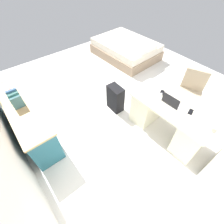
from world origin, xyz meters
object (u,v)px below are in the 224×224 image
at_px(computer_mouse, 160,94).
at_px(desk_lamp, 210,113).
at_px(laptop, 172,102).
at_px(figurine_small, 11,91).
at_px(bed, 126,49).
at_px(desk, 168,119).
at_px(suitcase_black, 115,98).
at_px(credenza, 28,120).
at_px(office_chair, 188,95).
at_px(cell_phone_by_mouse, 162,92).
at_px(cell_phone_near_laptop, 191,112).

bearing_deg(computer_mouse, desk_lamp, 177.04).
height_order(laptop, figurine_small, laptop).
bearing_deg(computer_mouse, bed, -32.40).
height_order(desk, laptop, laptop).
xyz_separation_m(bed, suitcase_black, (-1.58, 1.74, 0.05)).
distance_m(computer_mouse, desk_lamp, 0.86).
bearing_deg(figurine_small, credenza, -179.79).
distance_m(credenza, figurine_small, 0.59).
height_order(office_chair, suitcase_black, office_chair).
bearing_deg(cell_phone_by_mouse, cell_phone_near_laptop, 154.52).
bearing_deg(cell_phone_by_mouse, office_chair, -130.79).
height_order(cell_phone_near_laptop, figurine_small, figurine_small).
bearing_deg(cell_phone_by_mouse, laptop, 134.78).
distance_m(office_chair, desk_lamp, 1.17).
bearing_deg(laptop, figurine_small, 45.47).
bearing_deg(bed, figurine_small, 100.84).
relative_size(desk, cell_phone_near_laptop, 10.78).
xyz_separation_m(credenza, laptop, (-1.56, -2.01, 0.42)).
bearing_deg(office_chair, computer_mouse, 76.55).
xyz_separation_m(office_chair, suitcase_black, (0.98, 1.15, -0.12)).
relative_size(computer_mouse, desk_lamp, 0.29).
relative_size(credenza, cell_phone_by_mouse, 13.24).
bearing_deg(desk_lamp, laptop, 2.17).
xyz_separation_m(suitcase_black, cell_phone_near_laptop, (-1.37, -0.44, 0.44)).
relative_size(suitcase_black, computer_mouse, 5.90).
bearing_deg(desk, bed, -27.56).
height_order(bed, laptop, laptop).
xyz_separation_m(credenza, computer_mouse, (-1.30, -2.04, 0.38)).
bearing_deg(figurine_small, cell_phone_by_mouse, -128.65).
height_order(desk_lamp, figurine_small, desk_lamp).
height_order(office_chair, figurine_small, office_chair).
bearing_deg(desk, cell_phone_near_laptop, -159.23).
height_order(desk, figurine_small, figurine_small).
height_order(credenza, computer_mouse, computer_mouse).
relative_size(cell_phone_near_laptop, figurine_small, 1.24).
bearing_deg(cell_phone_near_laptop, cell_phone_by_mouse, -17.87).
distance_m(cell_phone_near_laptop, cell_phone_by_mouse, 0.60).
relative_size(laptop, figurine_small, 2.90).
height_order(computer_mouse, cell_phone_near_laptop, computer_mouse).
distance_m(laptop, cell_phone_by_mouse, 0.31).
height_order(office_chair, cell_phone_by_mouse, office_chair).
xyz_separation_m(computer_mouse, cell_phone_near_laptop, (-0.57, -0.07, -0.01)).
relative_size(credenza, laptop, 5.65).
bearing_deg(laptop, office_chair, -84.75).
xyz_separation_m(desk, laptop, (0.06, -0.00, 0.40)).
bearing_deg(credenza, laptop, -127.80).
bearing_deg(credenza, cell_phone_near_laptop, -131.64).
height_order(credenza, cell_phone_by_mouse, cell_phone_by_mouse).
relative_size(cell_phone_near_laptop, cell_phone_by_mouse, 1.00).
relative_size(computer_mouse, cell_phone_by_mouse, 0.74).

